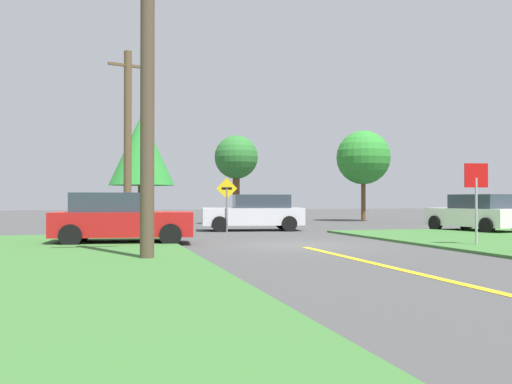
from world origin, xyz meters
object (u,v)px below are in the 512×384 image
Objects in this scene: parked_car_near_building at (120,219)px; car_approaching_junction at (255,213)px; stop_sign at (476,188)px; utility_pole_near at (147,83)px; pine_tree_center at (236,158)px; car_on_crossroad at (477,213)px; utility_pole_mid at (128,139)px; direction_sign at (227,198)px; oak_tree_right at (363,158)px; oak_tree_left at (142,150)px.

parked_car_near_building and car_approaching_junction have the same top height.
utility_pole_near is (-9.70, -1.34, 2.36)m from stop_sign.
car_on_crossroad is at bearing -50.33° from pine_tree_center.
utility_pole_mid is (-9.51, 11.88, 2.40)m from stop_sign.
utility_pole_mid is 3.47× the size of direction_sign.
car_on_crossroad is 0.91× the size of pine_tree_center.
oak_tree_right reaches higher than car_on_crossroad.
direction_sign is at bearing -50.44° from stop_sign.
car_on_crossroad is at bearing 28.84° from utility_pole_near.
oak_tree_left is 7.14m from pine_tree_center.
parked_car_near_building is at bearing 89.74° from car_on_crossroad.
pine_tree_center is (-3.36, 16.70, 1.96)m from stop_sign.
utility_pole_near is at bearing -90.80° from utility_pole_mid.
stop_sign is at bearing 119.04° from car_approaching_junction.
pine_tree_center reaches higher than car_approaching_junction.
utility_pole_near reaches higher than oak_tree_right.
oak_tree_right reaches higher than stop_sign.
oak_tree_left is at bearing 82.42° from utility_pole_mid.
utility_pole_mid is 16.87m from oak_tree_right.
oak_tree_left reaches higher than car_on_crossroad.
utility_pole_mid is 1.20× the size of oak_tree_left.
utility_pole_near is 13.23m from utility_pole_mid.
stop_sign is 11.08m from direction_sign.
parked_car_near_building is at bearing -96.13° from oak_tree_left.
pine_tree_center is (4.82, -5.21, -0.79)m from oak_tree_left.
oak_tree_right is (5.64, 19.31, 2.34)m from stop_sign.
utility_pole_near is at bearing 18.11° from stop_sign.
parked_car_near_building is 8.65m from utility_pole_mid.
oak_tree_right is at bearing -10.68° from oak_tree_left.
oak_tree_left is (-8.18, 21.91, 2.74)m from stop_sign.
car_approaching_junction is 13.48m from oak_tree_right.
car_on_crossroad is 10.79m from direction_sign.
direction_sign is (-1.45, -0.78, 0.64)m from car_approaching_junction.
oak_tree_right reaches higher than direction_sign.
utility_pole_near is at bearing -111.21° from direction_sign.
car_on_crossroad is 15.29m from parked_car_near_building.
car_on_crossroad is 0.67× the size of oak_tree_left.
utility_pole_near reaches higher than pine_tree_center.
stop_sign is 15.41m from utility_pole_mid.
utility_pole_near is 1.37× the size of oak_tree_right.
stop_sign is 0.55× the size of parked_car_near_building.
car_approaching_junction is (-3.97, 10.44, -0.93)m from stop_sign.
parked_car_near_building is 0.56× the size of utility_pole_near.
oak_tree_right is at bearing -14.00° from car_on_crossroad.
car_approaching_junction is at bearing -14.62° from utility_pole_mid.
utility_pole_mid reaches higher than stop_sign.
pine_tree_center reaches higher than car_on_crossroad.
stop_sign is 0.31× the size of utility_pole_mid.
direction_sign is (4.68, 5.73, 0.64)m from parked_car_near_building.
car_approaching_junction is at bearing 53.31° from parked_car_near_building.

